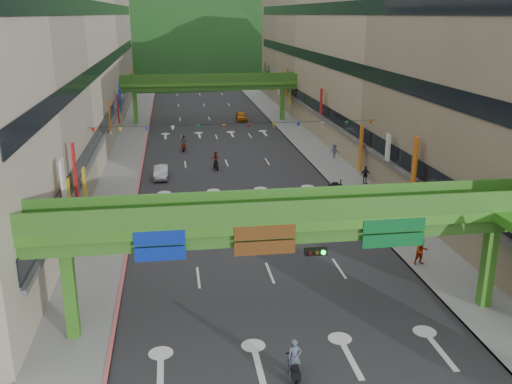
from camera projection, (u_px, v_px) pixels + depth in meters
The scene contains 22 objects.
road_slab at pixel (219, 143), 71.75m from camera, with size 18.00×140.00×0.02m, color #28282B.
sidewalk_left at pixel (130, 146), 70.20m from camera, with size 4.00×140.00×0.15m, color gray.
sidewalk_right at pixel (304, 140), 73.27m from camera, with size 4.00×140.00×0.15m, color gray.
curb_left at pixel (146, 145), 70.46m from camera, with size 0.20×140.00×0.18m, color #CC5959.
curb_right at pixel (290, 140), 73.00m from camera, with size 0.20×140.00×0.18m, color gray.
building_row_left at pixel (55, 69), 66.29m from camera, with size 12.80×95.00×19.00m.
building_row_right at pixel (368, 65), 71.57m from camera, with size 12.80×95.00×19.00m.
overpass_near at pixel (312, 234), 28.21m from camera, with size 28.00×12.27×7.10m.
overpass_far at pixel (210, 86), 84.30m from camera, with size 28.00×2.20×7.10m.
hill_left at pixel (139, 67), 173.51m from camera, with size 168.00×140.00×112.00m, color #1C4419.
hill_right at pixel (259, 61), 197.96m from camera, with size 208.00×176.00×128.00m, color #1C4419.
bunting_string at pixel (236, 126), 51.10m from camera, with size 26.00×0.36×0.47m.
scooter_rider_near at pixel (294, 362), 25.11m from camera, with size 0.62×1.60×2.03m.
scooter_rider_mid at pixel (216, 160), 59.46m from camera, with size 0.87×1.59×1.93m.
scooter_rider_left at pixel (168, 219), 42.40m from camera, with size 0.96×1.60×1.99m.
scooter_rider_far at pixel (184, 143), 67.48m from camera, with size 0.87×1.60×2.00m.
parked_scooter_row at pixel (345, 197), 49.07m from camera, with size 1.60×7.15×1.08m.
car_silver at pixel (161, 172), 56.43m from camera, with size 1.36×3.89×1.28m, color #A9AAB2.
car_yellow at pixel (241, 116), 86.95m from camera, with size 1.60×3.98×1.36m, color #C67013.
pedestrian_red at pixel (421, 253), 36.58m from camera, with size 0.89×0.69×1.83m, color #A72E10.
pedestrian_dark at pixel (365, 176), 54.04m from camera, with size 1.01×0.42×1.72m, color black.
pedestrian_blue at pixel (334, 152), 63.78m from camera, with size 0.72×0.47×1.55m, color #353E5C.
Camera 1 is at (-5.64, -20.24, 15.61)m, focal length 40.00 mm.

